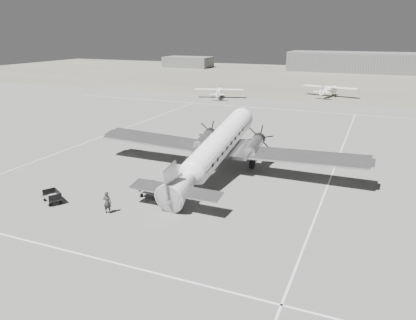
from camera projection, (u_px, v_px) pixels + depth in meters
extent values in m
plane|color=slate|center=(188.00, 183.00, 37.43)|extent=(260.00, 260.00, 0.00)
cube|color=silver|center=(91.00, 257.00, 25.14)|extent=(60.00, 0.15, 0.01)
cube|color=silver|center=(321.00, 203.00, 32.98)|extent=(0.15, 80.00, 0.01)
cube|color=silver|center=(97.00, 139.00, 52.89)|extent=(0.15, 60.00, 0.01)
cube|color=silver|center=(284.00, 110.00, 72.55)|extent=(90.00, 0.15, 0.01)
cube|color=#6A6759|center=(325.00, 78.00, 120.85)|extent=(260.00, 90.00, 0.01)
cube|color=#5D5D5D|center=(351.00, 63.00, 140.04)|extent=(42.00, 14.00, 6.00)
cube|color=#5B5B5B|center=(352.00, 53.00, 139.04)|extent=(42.00, 14.00, 0.60)
cube|color=#5B5B5B|center=(188.00, 62.00, 158.19)|extent=(18.00, 10.00, 4.00)
imported|color=#2A2A2A|center=(107.00, 202.00, 30.96)|extent=(0.72, 0.56, 1.76)
imported|color=#B5B5B3|center=(154.00, 188.00, 34.10)|extent=(0.75, 0.88, 1.60)
imported|color=#BABAB8|center=(170.00, 178.00, 36.17)|extent=(0.84, 1.02, 1.79)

